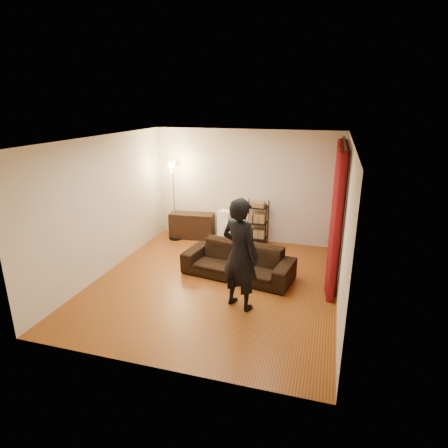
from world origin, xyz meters
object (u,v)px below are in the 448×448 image
(person, at_px, (240,254))
(media_cabinet, at_px, (192,226))
(sofa, at_px, (238,261))
(floor_lamp, at_px, (174,201))
(wire_shelf, at_px, (257,223))
(storage_boxes, at_px, (225,227))

(person, height_order, media_cabinet, person)
(sofa, bearing_deg, floor_lamp, 151.31)
(wire_shelf, bearing_deg, person, -84.70)
(sofa, bearing_deg, person, -64.92)
(floor_lamp, bearing_deg, storage_boxes, 6.50)
(media_cabinet, distance_m, floor_lamp, 0.80)
(sofa, xyz_separation_m, storage_boxes, (-0.76, 1.74, 0.09))
(storage_boxes, bearing_deg, person, -69.42)
(sofa, relative_size, person, 1.14)
(sofa, distance_m, person, 1.30)
(wire_shelf, bearing_deg, storage_boxes, -171.19)
(sofa, xyz_separation_m, media_cabinet, (-1.66, 1.81, 0.00))
(person, xyz_separation_m, wire_shelf, (-0.31, 2.96, -0.41))
(wire_shelf, relative_size, floor_lamp, 0.54)
(wire_shelf, bearing_deg, sofa, -90.49)
(person, distance_m, wire_shelf, 3.00)
(sofa, height_order, person, person)
(sofa, relative_size, wire_shelf, 2.02)
(person, bearing_deg, storage_boxes, -46.12)
(sofa, height_order, floor_lamp, floor_lamp)
(storage_boxes, distance_m, floor_lamp, 1.40)
(person, distance_m, media_cabinet, 3.56)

